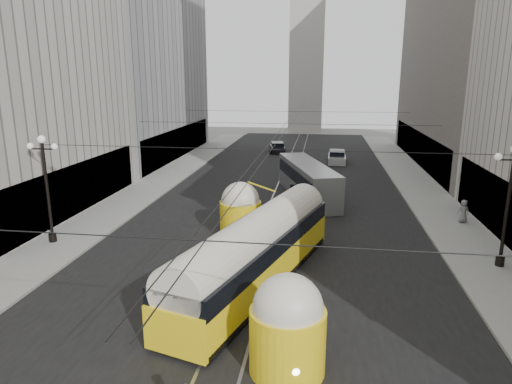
% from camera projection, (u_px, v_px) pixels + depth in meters
% --- Properties ---
extents(road, '(20.00, 85.00, 0.02)m').
position_uv_depth(road, '(283.00, 193.00, 39.56)').
color(road, black).
rests_on(road, ground).
extents(sidewalk_left, '(4.00, 72.00, 0.15)m').
position_uv_depth(sidewalk_left, '(164.00, 179.00, 44.57)').
color(sidewalk_left, gray).
rests_on(sidewalk_left, ground).
extents(sidewalk_right, '(4.00, 72.00, 0.15)m').
position_uv_depth(sidewalk_right, '(419.00, 187.00, 41.23)').
color(sidewalk_right, gray).
rests_on(sidewalk_right, ground).
extents(rail_left, '(0.12, 85.00, 0.04)m').
position_uv_depth(rail_left, '(275.00, 192.00, 39.67)').
color(rail_left, gray).
rests_on(rail_left, ground).
extents(rail_right, '(0.12, 85.00, 0.04)m').
position_uv_depth(rail_right, '(292.00, 193.00, 39.46)').
color(rail_right, gray).
rests_on(rail_right, ground).
extents(building_left_far, '(12.60, 28.60, 28.60)m').
position_uv_depth(building_left_far, '(127.00, 37.00, 53.72)').
color(building_left_far, '#999999').
rests_on(building_left_far, ground).
extents(building_right_far, '(12.60, 32.60, 32.60)m').
position_uv_depth(building_right_far, '(489.00, 12.00, 47.67)').
color(building_right_far, '#514C47').
rests_on(building_right_far, ground).
extents(distant_tower, '(6.00, 6.00, 31.36)m').
position_uv_depth(distant_tower, '(307.00, 47.00, 81.49)').
color(distant_tower, '#B2AFA8').
rests_on(distant_tower, ground).
extents(lamppost_left_mid, '(1.86, 0.44, 6.37)m').
position_uv_depth(lamppost_left_mid, '(47.00, 183.00, 26.48)').
color(lamppost_left_mid, black).
rests_on(lamppost_left_mid, sidewalk_left).
extents(lamppost_right_mid, '(1.86, 0.44, 6.37)m').
position_uv_depth(lamppost_right_mid, '(509.00, 199.00, 22.98)').
color(lamppost_right_mid, black).
rests_on(lamppost_right_mid, sidewalk_right).
extents(catenary, '(25.00, 72.00, 0.23)m').
position_uv_depth(catenary, '(285.00, 126.00, 37.14)').
color(catenary, black).
rests_on(catenary, ground).
extents(streetcar, '(6.50, 15.62, 3.56)m').
position_uv_depth(streetcar, '(257.00, 250.00, 21.67)').
color(streetcar, yellow).
rests_on(streetcar, ground).
extents(city_bus, '(5.61, 11.68, 2.86)m').
position_uv_depth(city_bus, '(308.00, 179.00, 37.56)').
color(city_bus, gray).
rests_on(city_bus, ground).
extents(sedan_white_far, '(2.04, 4.75, 1.49)m').
position_uv_depth(sedan_white_far, '(337.00, 157.00, 52.95)').
color(sedan_white_far, '#BBBBBB').
rests_on(sedan_white_far, ground).
extents(sedan_dark_far, '(2.53, 4.52, 1.35)m').
position_uv_depth(sedan_dark_far, '(277.00, 148.00, 60.73)').
color(sedan_dark_far, black).
rests_on(sedan_dark_far, ground).
extents(pedestrian_sidewalk_right, '(0.84, 0.60, 1.58)m').
position_uv_depth(pedestrian_sidewalk_right, '(463.00, 211.00, 30.78)').
color(pedestrian_sidewalk_right, slate).
rests_on(pedestrian_sidewalk_right, sidewalk_right).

